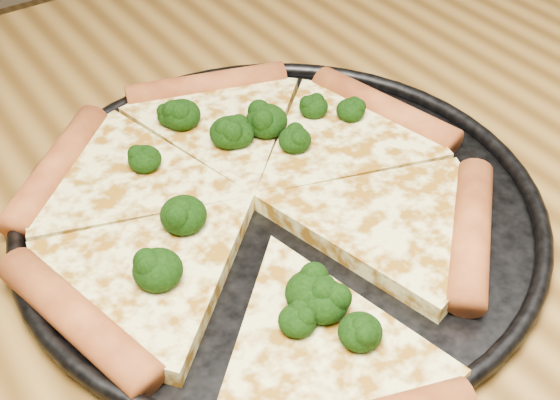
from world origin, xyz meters
TOP-DOWN VIEW (x-y plane):
  - dining_table at (0.00, 0.00)m, footprint 1.20×0.90m
  - pizza_pan at (0.06, 0.01)m, footprint 0.40×0.40m
  - pizza at (0.04, 0.01)m, footprint 0.37×0.42m
  - broccoli_florets at (0.03, 0.02)m, footprint 0.25×0.30m

SIDE VIEW (x-z plane):
  - dining_table at x=0.00m, z-range 0.28..1.03m
  - pizza_pan at x=0.06m, z-range 0.75..0.77m
  - pizza at x=0.04m, z-range 0.75..0.78m
  - broccoli_florets at x=0.03m, z-range 0.77..0.79m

